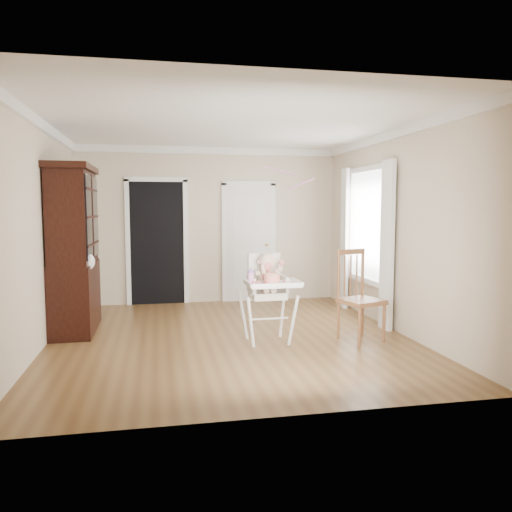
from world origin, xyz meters
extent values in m
plane|color=brown|center=(0.00, 0.00, 0.00)|extent=(5.00, 5.00, 0.00)
plane|color=white|center=(0.00, 0.00, 2.70)|extent=(5.00, 5.00, 0.00)
plane|color=beige|center=(0.00, 2.50, 1.35)|extent=(4.50, 0.00, 4.50)
plane|color=beige|center=(-2.25, 0.00, 1.35)|extent=(0.00, 5.00, 5.00)
plane|color=beige|center=(2.25, 0.00, 1.35)|extent=(0.00, 5.00, 5.00)
cube|color=black|center=(-0.90, 2.48, 1.05)|extent=(0.90, 0.03, 2.10)
cube|color=white|center=(-1.39, 2.48, 1.05)|extent=(0.08, 0.05, 2.18)
cube|color=white|center=(-0.41, 2.48, 1.05)|extent=(0.08, 0.05, 2.18)
cube|color=white|center=(-0.90, 2.48, 2.14)|extent=(1.06, 0.05, 0.08)
cube|color=white|center=(0.70, 2.48, 1.02)|extent=(0.80, 0.05, 2.05)
cube|color=white|center=(0.26, 2.48, 1.02)|extent=(0.08, 0.05, 2.13)
cube|color=white|center=(1.14, 2.48, 1.02)|extent=(0.08, 0.05, 2.13)
sphere|color=gold|center=(1.02, 2.44, 1.00)|extent=(0.06, 0.06, 0.06)
cube|color=white|center=(2.23, 0.80, 1.40)|extent=(0.02, 1.20, 1.60)
cube|color=white|center=(2.21, 0.80, 2.24)|extent=(0.06, 1.36, 0.08)
cube|color=white|center=(2.15, 0.02, 1.15)|extent=(0.08, 0.28, 2.30)
cube|color=white|center=(2.15, 1.58, 1.15)|extent=(0.08, 0.28, 2.30)
cylinder|color=white|center=(0.17, -0.54, 0.30)|extent=(0.13, 0.13, 0.65)
cylinder|color=white|center=(0.69, -0.53, 0.30)|extent=(0.13, 0.13, 0.65)
cylinder|color=white|center=(0.16, -0.07, 0.30)|extent=(0.13, 0.13, 0.65)
cylinder|color=white|center=(0.68, -0.06, 0.30)|extent=(0.13, 0.13, 0.65)
cylinder|color=white|center=(0.43, -0.35, 0.30)|extent=(0.50, 0.04, 0.03)
cube|color=beige|center=(0.42, -0.30, 0.59)|extent=(0.42, 0.40, 0.09)
cube|color=beige|center=(0.22, -0.30, 0.72)|extent=(0.05, 0.37, 0.19)
cube|color=beige|center=(0.63, -0.29, 0.72)|extent=(0.05, 0.37, 0.19)
cube|color=beige|center=(0.42, -0.12, 0.85)|extent=(0.41, 0.08, 0.48)
cube|color=white|center=(0.43, -0.56, 0.76)|extent=(0.62, 0.45, 0.03)
cube|color=white|center=(0.44, -0.77, 0.78)|extent=(0.61, 0.05, 0.04)
ellipsoid|color=beige|center=(0.42, -0.27, 0.76)|extent=(0.24, 0.20, 0.30)
sphere|color=beige|center=(0.42, -0.27, 1.00)|extent=(0.21, 0.21, 0.21)
sphere|color=red|center=(0.42, -0.33, 0.82)|extent=(0.15, 0.15, 0.15)
sphere|color=red|center=(0.40, -0.36, 0.95)|extent=(0.08, 0.08, 0.08)
sphere|color=red|center=(0.59, -0.35, 0.99)|extent=(0.07, 0.07, 0.07)
cylinder|color=silver|center=(0.41, -0.59, 0.78)|extent=(0.24, 0.24, 0.01)
cylinder|color=#E32847|center=(0.41, -0.59, 0.83)|extent=(0.18, 0.18, 0.10)
cylinder|color=#F2E08C|center=(0.43, -0.61, 0.88)|extent=(0.08, 0.08, 0.02)
cylinder|color=pink|center=(0.18, -0.47, 0.84)|extent=(0.07, 0.07, 0.12)
cylinder|color=#8D5EA5|center=(0.18, -0.47, 0.91)|extent=(0.08, 0.08, 0.03)
cone|color=#8D5EA5|center=(0.18, -0.47, 0.95)|extent=(0.03, 0.03, 0.04)
cube|color=black|center=(-1.99, 0.74, 0.46)|extent=(0.51, 1.23, 0.92)
cube|color=black|center=(-1.99, 0.74, 1.54)|extent=(0.47, 1.23, 1.23)
cube|color=black|center=(-1.74, 0.43, 1.54)|extent=(0.02, 0.53, 1.08)
cube|color=black|center=(-1.74, 1.05, 1.54)|extent=(0.02, 0.53, 1.08)
cube|color=black|center=(-1.99, 0.74, 2.18)|extent=(0.55, 1.31, 0.08)
ellipsoid|color=white|center=(-1.78, 0.38, 0.98)|extent=(0.21, 0.16, 0.23)
cube|color=brown|center=(1.59, -0.46, 0.50)|extent=(0.59, 0.59, 0.06)
cylinder|color=brown|center=(1.47, -0.71, 0.25)|extent=(0.04, 0.04, 0.50)
cylinder|color=brown|center=(1.84, -0.58, 0.25)|extent=(0.04, 0.04, 0.50)
cylinder|color=brown|center=(1.34, -0.34, 0.25)|extent=(0.04, 0.04, 0.50)
cylinder|color=brown|center=(1.71, -0.21, 0.25)|extent=(0.04, 0.04, 0.50)
cylinder|color=brown|center=(1.34, -0.32, 0.82)|extent=(0.04, 0.04, 0.64)
cylinder|color=brown|center=(1.71, -0.20, 0.82)|extent=(0.04, 0.04, 0.64)
cube|color=brown|center=(1.52, -0.26, 1.10)|extent=(0.41, 0.18, 0.07)
camera|label=1|loc=(-0.89, -6.22, 1.66)|focal=35.00mm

